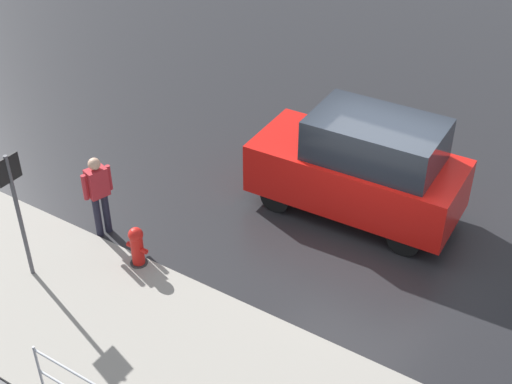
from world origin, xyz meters
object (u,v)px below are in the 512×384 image
moving_hatchback (361,167)px  fire_hydrant (137,247)px  pedestrian (98,190)px  sign_post (15,200)px

moving_hatchback → fire_hydrant: 4.32m
pedestrian → sign_post: size_ratio=0.68×
sign_post → pedestrian: bearing=-99.1°
moving_hatchback → pedestrian: size_ratio=2.45×
fire_hydrant → pedestrian: (1.13, -0.35, 0.56)m
moving_hatchback → pedestrian: moving_hatchback is taller
fire_hydrant → pedestrian: size_ratio=0.50×
fire_hydrant → sign_post: bearing=40.5°
pedestrian → sign_post: (0.24, 1.52, 0.62)m
fire_hydrant → pedestrian: bearing=-17.2°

